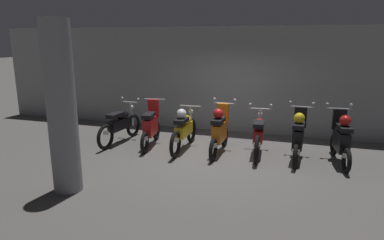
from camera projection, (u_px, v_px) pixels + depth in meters
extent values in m
plane|color=#565451|center=(216.00, 157.00, 8.05)|extent=(80.00, 80.00, 0.00)
cube|color=gray|center=(236.00, 80.00, 10.01)|extent=(16.00, 0.30, 3.08)
torus|color=black|center=(133.00, 125.00, 9.69)|extent=(0.15, 0.66, 0.65)
torus|color=black|center=(105.00, 137.00, 8.53)|extent=(0.15, 0.66, 0.65)
cube|color=black|center=(120.00, 124.00, 9.06)|extent=(0.30, 0.85, 0.28)
ellipsoid|color=black|center=(123.00, 115.00, 9.15)|extent=(0.30, 0.46, 0.22)
cube|color=black|center=(115.00, 115.00, 8.84)|extent=(0.29, 0.54, 0.10)
cylinder|color=#B7BABF|center=(130.00, 102.00, 9.44)|extent=(0.56, 0.09, 0.04)
sphere|color=#B7BABF|center=(122.00, 98.00, 9.51)|extent=(0.07, 0.07, 0.07)
sphere|color=#B7BABF|center=(138.00, 99.00, 9.32)|extent=(0.07, 0.07, 0.07)
cylinder|color=#B7BABF|center=(132.00, 115.00, 9.57)|extent=(0.07, 0.16, 0.65)
sphere|color=silver|center=(131.00, 107.00, 9.52)|extent=(0.12, 0.12, 0.12)
cube|color=white|center=(106.00, 133.00, 8.53)|extent=(0.16, 0.03, 0.10)
torus|color=black|center=(156.00, 130.00, 9.37)|extent=(0.17, 0.54, 0.53)
torus|color=black|center=(145.00, 143.00, 8.26)|extent=(0.17, 0.54, 0.53)
cube|color=red|center=(151.00, 126.00, 8.75)|extent=(0.33, 0.76, 0.44)
cube|color=red|center=(154.00, 108.00, 8.99)|extent=(0.29, 0.16, 0.48)
cube|color=black|center=(148.00, 115.00, 8.52)|extent=(0.32, 0.55, 0.10)
cylinder|color=#B7BABF|center=(155.00, 99.00, 9.07)|extent=(0.56, 0.12, 0.04)
cylinder|color=#B7BABF|center=(156.00, 116.00, 9.23)|extent=(0.08, 0.15, 0.85)
sphere|color=silver|center=(155.00, 104.00, 9.15)|extent=(0.12, 0.12, 0.12)
cube|color=white|center=(145.00, 138.00, 8.26)|extent=(0.16, 0.04, 0.10)
torus|color=black|center=(191.00, 130.00, 9.14)|extent=(0.09, 0.65, 0.65)
torus|color=black|center=(175.00, 144.00, 7.93)|extent=(0.09, 0.65, 0.65)
cube|color=gold|center=(184.00, 130.00, 8.49)|extent=(0.22, 0.83, 0.28)
ellipsoid|color=gold|center=(186.00, 120.00, 8.58)|extent=(0.26, 0.44, 0.22)
cube|color=black|center=(182.00, 120.00, 8.25)|extent=(0.24, 0.52, 0.10)
cylinder|color=#B7BABF|center=(190.00, 106.00, 8.88)|extent=(0.56, 0.04, 0.04)
cylinder|color=#B7BABF|center=(191.00, 119.00, 9.01)|extent=(0.06, 0.16, 0.65)
sphere|color=silver|center=(191.00, 111.00, 8.96)|extent=(0.12, 0.12, 0.12)
cube|color=white|center=(176.00, 140.00, 7.93)|extent=(0.16, 0.01, 0.10)
sphere|color=silver|center=(181.00, 114.00, 8.21)|extent=(0.24, 0.24, 0.24)
torus|color=black|center=(225.00, 136.00, 8.80)|extent=(0.10, 0.53, 0.53)
torus|color=black|center=(213.00, 150.00, 7.74)|extent=(0.10, 0.53, 0.53)
cube|color=orange|center=(219.00, 132.00, 8.20)|extent=(0.24, 0.74, 0.44)
cube|color=orange|center=(223.00, 113.00, 8.43)|extent=(0.28, 0.13, 0.48)
cube|color=black|center=(218.00, 121.00, 7.98)|extent=(0.25, 0.53, 0.10)
cylinder|color=#B7BABF|center=(225.00, 103.00, 8.50)|extent=(0.56, 0.05, 0.04)
sphere|color=#B7BABF|center=(215.00, 99.00, 8.56)|extent=(0.07, 0.07, 0.07)
sphere|color=#B7BABF|center=(235.00, 100.00, 8.40)|extent=(0.07, 0.07, 0.07)
cylinder|color=#B7BABF|center=(225.00, 121.00, 8.66)|extent=(0.06, 0.15, 0.85)
sphere|color=silver|center=(225.00, 109.00, 8.58)|extent=(0.12, 0.12, 0.12)
cube|color=white|center=(213.00, 145.00, 7.73)|extent=(0.16, 0.02, 0.10)
sphere|color=red|center=(218.00, 114.00, 7.94)|extent=(0.24, 0.24, 0.24)
torus|color=black|center=(259.00, 134.00, 8.80)|extent=(0.13, 0.65, 0.65)
torus|color=black|center=(257.00, 149.00, 7.57)|extent=(0.13, 0.65, 0.65)
cube|color=red|center=(258.00, 134.00, 8.14)|extent=(0.27, 0.84, 0.28)
ellipsoid|color=red|center=(259.00, 123.00, 8.24)|extent=(0.29, 0.46, 0.22)
cube|color=black|center=(259.00, 124.00, 7.90)|extent=(0.27, 0.53, 0.10)
cylinder|color=#B7BABF|center=(260.00, 109.00, 8.54)|extent=(0.56, 0.07, 0.04)
sphere|color=#B7BABF|center=(250.00, 104.00, 8.58)|extent=(0.07, 0.07, 0.07)
sphere|color=#B7BABF|center=(271.00, 105.00, 8.46)|extent=(0.07, 0.07, 0.07)
cylinder|color=#B7BABF|center=(260.00, 123.00, 8.68)|extent=(0.07, 0.16, 0.65)
sphere|color=silver|center=(260.00, 114.00, 8.62)|extent=(0.12, 0.12, 0.12)
cube|color=white|center=(257.00, 145.00, 7.57)|extent=(0.16, 0.02, 0.10)
torus|color=black|center=(299.00, 142.00, 8.34)|extent=(0.12, 0.53, 0.53)
torus|color=black|center=(295.00, 156.00, 7.30)|extent=(0.12, 0.53, 0.53)
cube|color=black|center=(298.00, 137.00, 7.76)|extent=(0.27, 0.75, 0.44)
cube|color=black|center=(300.00, 117.00, 7.98)|extent=(0.29, 0.14, 0.48)
cube|color=black|center=(299.00, 125.00, 7.54)|extent=(0.27, 0.53, 0.10)
cylinder|color=#B7BABF|center=(302.00, 107.00, 8.05)|extent=(0.56, 0.07, 0.04)
sphere|color=#B7BABF|center=(291.00, 102.00, 8.12)|extent=(0.07, 0.07, 0.07)
sphere|color=#B7BABF|center=(313.00, 104.00, 7.94)|extent=(0.07, 0.07, 0.07)
cylinder|color=#B7BABF|center=(300.00, 126.00, 8.20)|extent=(0.07, 0.15, 0.85)
sphere|color=silver|center=(301.00, 113.00, 8.13)|extent=(0.12, 0.12, 0.12)
cube|color=white|center=(296.00, 152.00, 7.30)|extent=(0.16, 0.02, 0.10)
sphere|color=gold|center=(299.00, 118.00, 7.50)|extent=(0.24, 0.24, 0.24)
torus|color=black|center=(334.00, 144.00, 8.15)|extent=(0.15, 0.54, 0.53)
torus|color=black|center=(347.00, 161.00, 7.05)|extent=(0.15, 0.54, 0.53)
cube|color=black|center=(341.00, 140.00, 7.53)|extent=(0.31, 0.76, 0.44)
cube|color=black|center=(339.00, 119.00, 7.77)|extent=(0.29, 0.15, 0.48)
cube|color=black|center=(344.00, 128.00, 7.30)|extent=(0.30, 0.55, 0.10)
cylinder|color=#B7BABF|center=(339.00, 109.00, 7.85)|extent=(0.56, 0.10, 0.04)
sphere|color=#B7BABF|center=(327.00, 104.00, 7.87)|extent=(0.07, 0.07, 0.07)
sphere|color=#B7BABF|center=(351.00, 105.00, 7.78)|extent=(0.07, 0.07, 0.07)
cylinder|color=#B7BABF|center=(336.00, 128.00, 8.00)|extent=(0.07, 0.15, 0.85)
sphere|color=silver|center=(338.00, 115.00, 7.93)|extent=(0.12, 0.12, 0.12)
cube|color=white|center=(347.00, 156.00, 7.04)|extent=(0.16, 0.03, 0.10)
sphere|color=red|center=(345.00, 121.00, 7.26)|extent=(0.24, 0.24, 0.24)
cylinder|color=gray|center=(62.00, 109.00, 5.95)|extent=(0.51, 0.51, 3.08)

